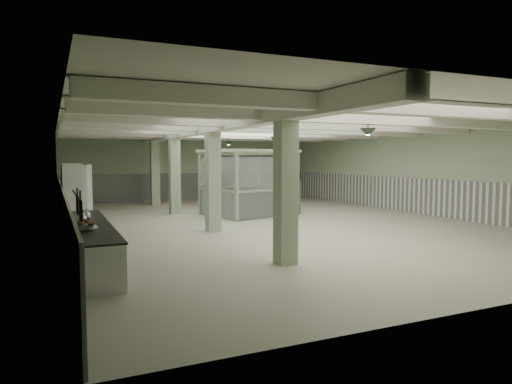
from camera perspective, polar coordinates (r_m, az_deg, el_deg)
name	(u,v)px	position (r m, az deg, el deg)	size (l,w,h in m)	color
floor	(269,222)	(16.77, 1.65, -3.83)	(20.00, 20.00, 0.00)	beige
ceiling	(269,124)	(16.64, 1.68, 8.54)	(14.00, 20.00, 0.02)	silver
wall_back	(192,168)	(25.97, -8.01, 3.02)	(14.00, 0.02, 3.60)	#AAC09A
wall_left	(60,177)	(14.95, -23.27, 1.76)	(0.02, 20.00, 3.60)	#AAC09A
wall_right	(417,171)	(20.64, 19.45, 2.48)	(0.02, 20.00, 3.60)	#AAC09A
wainscot_left	(62,211)	(15.03, -23.05, -2.24)	(0.05, 19.90, 1.50)	silver
wainscot_right	(416,196)	(20.68, 19.33, -0.43)	(0.05, 19.90, 1.50)	silver
wainscot_back	(192,186)	(25.99, -7.97, 0.70)	(13.90, 0.05, 1.50)	silver
girder	(203,128)	(15.70, -6.64, 7.96)	(0.45, 19.90, 0.40)	white
beam_a	(424,108)	(10.43, 20.23, 9.79)	(13.90, 0.35, 0.32)	white
beam_b	(353,118)	(12.34, 11.99, 9.07)	(13.90, 0.35, 0.32)	white
beam_c	(304,124)	(14.43, 6.06, 8.44)	(13.90, 0.35, 0.32)	white
beam_d	(269,129)	(16.63, 1.68, 7.92)	(13.90, 0.35, 0.32)	white
beam_e	(243,132)	(18.91, -1.66, 7.49)	(13.90, 0.35, 0.32)	white
beam_f	(222,135)	(21.24, -4.26, 7.13)	(13.90, 0.35, 0.32)	white
beam_g	(205,137)	(23.60, -6.35, 6.84)	(13.90, 0.35, 0.32)	white
column_a	(286,184)	(10.13, 3.73, 1.04)	(0.42, 0.42, 3.60)	#A2BA95
column_b	(213,176)	(14.73, -5.41, 2.06)	(0.42, 0.42, 3.60)	#A2BA95
column_c	(175,171)	(19.53, -10.15, 2.57)	(0.42, 0.42, 3.60)	#A2BA95
column_d	(155,169)	(23.43, -12.53, 2.82)	(0.42, 0.42, 3.60)	#A2BA95
hook_rail	(75,193)	(7.36, -21.73, -0.11)	(0.02, 0.02, 1.20)	black
pendant_front	(368,132)	(12.61, 13.81, 7.25)	(0.44, 0.44, 0.22)	#2C3A2C
pendant_mid	(275,140)	(17.28, 2.45, 6.55)	(0.44, 0.44, 0.22)	#2C3A2C
pendant_back	(228,143)	(21.86, -3.47, 6.08)	(0.44, 0.44, 0.22)	#2C3A2C
prep_counter	(88,243)	(10.95, -20.26, -6.04)	(0.95, 5.46, 0.91)	silver
pitcher_near	(83,218)	(10.92, -20.84, -3.08)	(0.17, 0.20, 0.25)	silver
pitcher_far	(86,215)	(11.36, -20.43, -2.71)	(0.19, 0.22, 0.29)	silver
veg_colander	(86,225)	(9.91, -20.52, -3.91)	(0.48, 0.48, 0.22)	#404045
orange_bowl	(84,219)	(11.46, -20.70, -3.12)	(0.28, 0.28, 0.10)	#B2B2B7
skillet_near	(81,211)	(6.89, -21.08, -2.22)	(0.31, 0.31, 0.04)	black
skillet_far	(78,206)	(7.67, -21.41, -1.59)	(0.30, 0.30, 0.04)	black
walkin_cooler	(73,197)	(16.01, -21.91, -0.62)	(0.88, 2.37, 2.17)	white
guard_booth	(249,171)	(18.93, -0.94, 2.62)	(3.95, 3.58, 2.71)	#93AA88
filing_cabinet	(292,197)	(19.29, 4.46, -0.69)	(0.45, 0.64, 1.39)	#606151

